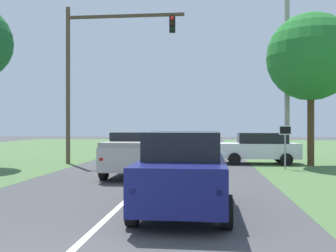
{
  "coord_description": "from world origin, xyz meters",
  "views": [
    {
      "loc": [
        2.33,
        -4.52,
        2.17
      ],
      "look_at": [
        0.49,
        13.34,
        2.16
      ],
      "focal_mm": 40.07,
      "sensor_mm": 36.0,
      "label": 1
    }
  ],
  "objects_px": {
    "red_suv_near": "(184,170)",
    "crossing_suv_far": "(259,148)",
    "keep_moving_sign": "(285,140)",
    "traffic_light": "(94,62)",
    "oak_tree_right": "(311,57)",
    "pickup_truck_lead": "(137,153)",
    "utility_pole_right": "(287,78)"
  },
  "relations": [
    {
      "from": "red_suv_near",
      "to": "crossing_suv_far",
      "type": "height_order",
      "value": "red_suv_near"
    },
    {
      "from": "traffic_light",
      "to": "oak_tree_right",
      "type": "relative_size",
      "value": 1.09
    },
    {
      "from": "red_suv_near",
      "to": "pickup_truck_lead",
      "type": "relative_size",
      "value": 0.89
    },
    {
      "from": "pickup_truck_lead",
      "to": "crossing_suv_far",
      "type": "relative_size",
      "value": 1.18
    },
    {
      "from": "pickup_truck_lead",
      "to": "oak_tree_right",
      "type": "xyz_separation_m",
      "value": [
        8.65,
        4.77,
        4.89
      ]
    },
    {
      "from": "red_suv_near",
      "to": "oak_tree_right",
      "type": "bearing_deg",
      "value": 61.61
    },
    {
      "from": "keep_moving_sign",
      "to": "utility_pole_right",
      "type": "relative_size",
      "value": 0.24
    },
    {
      "from": "pickup_truck_lead",
      "to": "crossing_suv_far",
      "type": "xyz_separation_m",
      "value": [
        6.02,
        5.62,
        -0.06
      ]
    },
    {
      "from": "crossing_suv_far",
      "to": "red_suv_near",
      "type": "bearing_deg",
      "value": -106.12
    },
    {
      "from": "oak_tree_right",
      "to": "utility_pole_right",
      "type": "distance_m",
      "value": 1.66
    },
    {
      "from": "oak_tree_right",
      "to": "red_suv_near",
      "type": "bearing_deg",
      "value": -118.39
    },
    {
      "from": "red_suv_near",
      "to": "oak_tree_right",
      "type": "xyz_separation_m",
      "value": [
        6.19,
        11.44,
        4.83
      ]
    },
    {
      "from": "keep_moving_sign",
      "to": "crossing_suv_far",
      "type": "height_order",
      "value": "keep_moving_sign"
    },
    {
      "from": "pickup_truck_lead",
      "to": "utility_pole_right",
      "type": "xyz_separation_m",
      "value": [
        7.55,
        5.47,
        3.87
      ]
    },
    {
      "from": "traffic_light",
      "to": "red_suv_near",
      "type": "bearing_deg",
      "value": -62.96
    },
    {
      "from": "traffic_light",
      "to": "oak_tree_right",
      "type": "height_order",
      "value": "traffic_light"
    },
    {
      "from": "crossing_suv_far",
      "to": "oak_tree_right",
      "type": "bearing_deg",
      "value": -17.94
    },
    {
      "from": "red_suv_near",
      "to": "traffic_light",
      "type": "distance_m",
      "value": 13.57
    },
    {
      "from": "red_suv_near",
      "to": "keep_moving_sign",
      "type": "height_order",
      "value": "keep_moving_sign"
    },
    {
      "from": "red_suv_near",
      "to": "oak_tree_right",
      "type": "distance_m",
      "value": 13.87
    },
    {
      "from": "pickup_truck_lead",
      "to": "utility_pole_right",
      "type": "bearing_deg",
      "value": 35.93
    },
    {
      "from": "pickup_truck_lead",
      "to": "oak_tree_right",
      "type": "relative_size",
      "value": 0.64
    },
    {
      "from": "pickup_truck_lead",
      "to": "traffic_light",
      "type": "bearing_deg",
      "value": 125.48
    },
    {
      "from": "crossing_suv_far",
      "to": "utility_pole_right",
      "type": "height_order",
      "value": "utility_pole_right"
    },
    {
      "from": "keep_moving_sign",
      "to": "utility_pole_right",
      "type": "bearing_deg",
      "value": 76.24
    },
    {
      "from": "keep_moving_sign",
      "to": "oak_tree_right",
      "type": "bearing_deg",
      "value": 45.29
    },
    {
      "from": "red_suv_near",
      "to": "keep_moving_sign",
      "type": "relative_size",
      "value": 2.04
    },
    {
      "from": "traffic_light",
      "to": "oak_tree_right",
      "type": "bearing_deg",
      "value": 0.57
    },
    {
      "from": "traffic_light",
      "to": "oak_tree_right",
      "type": "xyz_separation_m",
      "value": [
        11.96,
        0.12,
        0.09
      ]
    },
    {
      "from": "traffic_light",
      "to": "crossing_suv_far",
      "type": "bearing_deg",
      "value": 5.94
    },
    {
      "from": "keep_moving_sign",
      "to": "traffic_light",
      "type": "bearing_deg",
      "value": 171.18
    },
    {
      "from": "keep_moving_sign",
      "to": "oak_tree_right",
      "type": "relative_size",
      "value": 0.28
    }
  ]
}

